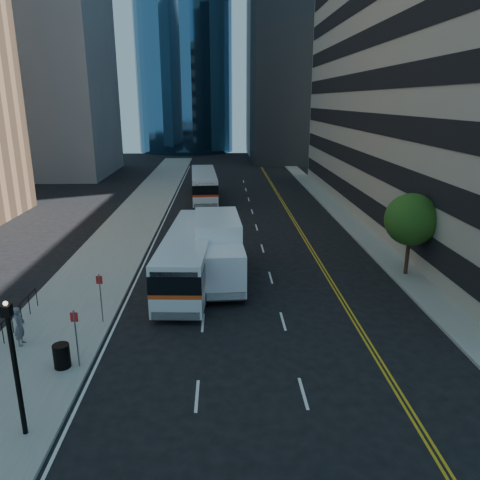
{
  "coord_description": "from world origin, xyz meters",
  "views": [
    {
      "loc": [
        -2.49,
        -19.11,
        10.6
      ],
      "look_at": [
        -1.46,
        6.9,
        2.8
      ],
      "focal_mm": 35.0,
      "sensor_mm": 36.0,
      "label": 1
    }
  ],
  "objects_px": {
    "pedestrian": "(20,326)",
    "bus_front": "(190,255)",
    "box_truck": "(218,249)",
    "bus_rear": "(204,184)",
    "trash_can": "(62,356)",
    "lamp_post": "(15,364)",
    "street_tree": "(411,220)"
  },
  "relations": [
    {
      "from": "pedestrian",
      "to": "trash_can",
      "type": "bearing_deg",
      "value": -133.12
    },
    {
      "from": "box_truck",
      "to": "bus_rear",
      "type": "bearing_deg",
      "value": 91.28
    },
    {
      "from": "lamp_post",
      "to": "bus_front",
      "type": "relative_size",
      "value": 0.38
    },
    {
      "from": "trash_can",
      "to": "box_truck",
      "type": "bearing_deg",
      "value": 57.15
    },
    {
      "from": "bus_front",
      "to": "bus_rear",
      "type": "distance_m",
      "value": 24.75
    },
    {
      "from": "bus_front",
      "to": "pedestrian",
      "type": "height_order",
      "value": "bus_front"
    },
    {
      "from": "lamp_post",
      "to": "bus_rear",
      "type": "xyz_separation_m",
      "value": [
        4.54,
        38.34,
        -1.06
      ]
    },
    {
      "from": "pedestrian",
      "to": "street_tree",
      "type": "bearing_deg",
      "value": -72.81
    },
    {
      "from": "street_tree",
      "to": "box_truck",
      "type": "distance_m",
      "value": 11.87
    },
    {
      "from": "trash_can",
      "to": "bus_rear",
      "type": "bearing_deg",
      "value": 82.39
    },
    {
      "from": "street_tree",
      "to": "lamp_post",
      "type": "xyz_separation_m",
      "value": [
        -18.0,
        -14.0,
        -0.92
      ]
    },
    {
      "from": "lamp_post",
      "to": "box_truck",
      "type": "distance_m",
      "value": 15.11
    },
    {
      "from": "pedestrian",
      "to": "lamp_post",
      "type": "bearing_deg",
      "value": -161.64
    },
    {
      "from": "lamp_post",
      "to": "pedestrian",
      "type": "height_order",
      "value": "lamp_post"
    },
    {
      "from": "bus_front",
      "to": "trash_can",
      "type": "height_order",
      "value": "bus_front"
    },
    {
      "from": "bus_rear",
      "to": "pedestrian",
      "type": "distance_m",
      "value": 33.19
    },
    {
      "from": "bus_front",
      "to": "box_truck",
      "type": "xyz_separation_m",
      "value": [
        1.71,
        0.15,
        0.29
      ]
    },
    {
      "from": "trash_can",
      "to": "pedestrian",
      "type": "height_order",
      "value": "pedestrian"
    },
    {
      "from": "lamp_post",
      "to": "pedestrian",
      "type": "bearing_deg",
      "value": 112.74
    },
    {
      "from": "bus_rear",
      "to": "street_tree",
      "type": "bearing_deg",
      "value": -64.58
    },
    {
      "from": "street_tree",
      "to": "pedestrian",
      "type": "height_order",
      "value": "street_tree"
    },
    {
      "from": "lamp_post",
      "to": "bus_rear",
      "type": "distance_m",
      "value": 38.62
    },
    {
      "from": "street_tree",
      "to": "bus_front",
      "type": "xyz_separation_m",
      "value": [
        -13.46,
        -0.41,
        -1.96
      ]
    },
    {
      "from": "trash_can",
      "to": "pedestrian",
      "type": "distance_m",
      "value": 3.13
    },
    {
      "from": "pedestrian",
      "to": "bus_front",
      "type": "bearing_deg",
      "value": -46.79
    },
    {
      "from": "lamp_post",
      "to": "bus_front",
      "type": "distance_m",
      "value": 14.36
    },
    {
      "from": "bus_rear",
      "to": "trash_can",
      "type": "relative_size",
      "value": 11.91
    },
    {
      "from": "bus_front",
      "to": "street_tree",
      "type": "bearing_deg",
      "value": 5.0
    },
    {
      "from": "bus_front",
      "to": "trash_can",
      "type": "bearing_deg",
      "value": -112.3
    },
    {
      "from": "bus_rear",
      "to": "trash_can",
      "type": "height_order",
      "value": "bus_rear"
    },
    {
      "from": "pedestrian",
      "to": "box_truck",
      "type": "bearing_deg",
      "value": -52.47
    },
    {
      "from": "box_truck",
      "to": "lamp_post",
      "type": "bearing_deg",
      "value": -117.18
    }
  ]
}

